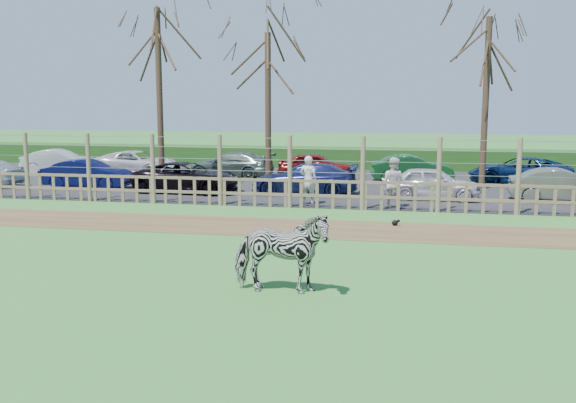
% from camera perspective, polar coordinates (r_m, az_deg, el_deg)
% --- Properties ---
extents(ground, '(120.00, 120.00, 0.00)m').
position_cam_1_polar(ground, '(14.61, -5.75, -5.66)').
color(ground, '#559E48').
rests_on(ground, ground).
extents(dirt_strip, '(34.00, 2.80, 0.01)m').
position_cam_1_polar(dirt_strip, '(18.86, -1.83, -2.26)').
color(dirt_strip, brown).
rests_on(dirt_strip, ground).
extents(asphalt, '(44.00, 13.00, 0.04)m').
position_cam_1_polar(asphalt, '(28.57, 2.61, 1.61)').
color(asphalt, '#232326').
rests_on(asphalt, ground).
extents(hedge, '(46.00, 2.00, 1.10)m').
position_cam_1_polar(hedge, '(35.41, 4.27, 3.89)').
color(hedge, '#1E4716').
rests_on(hedge, ground).
extents(fence, '(30.16, 0.16, 2.50)m').
position_cam_1_polar(fence, '(22.11, 0.17, 1.51)').
color(fence, brown).
rests_on(fence, ground).
extents(tree_left, '(4.80, 4.80, 7.88)m').
position_cam_1_polar(tree_left, '(28.18, -11.46, 12.75)').
color(tree_left, '#3D2B1E').
rests_on(tree_left, ground).
extents(tree_mid, '(4.80, 4.80, 6.83)m').
position_cam_1_polar(tree_mid, '(27.74, -1.80, 11.43)').
color(tree_mid, '#3D2B1E').
rests_on(tree_mid, ground).
extents(tree_right, '(4.80, 4.80, 7.35)m').
position_cam_1_polar(tree_right, '(27.73, 17.31, 11.81)').
color(tree_right, '#3D2B1E').
rests_on(tree_right, ground).
extents(zebra, '(1.94, 0.96, 1.60)m').
position_cam_1_polar(zebra, '(12.30, -0.64, -4.58)').
color(zebra, gray).
rests_on(zebra, ground).
extents(visitor_a, '(0.68, 0.49, 1.72)m').
position_cam_1_polar(visitor_a, '(22.59, 1.82, 1.91)').
color(visitor_a, silver).
rests_on(visitor_a, asphalt).
extents(visitor_b, '(1.00, 0.89, 1.72)m').
position_cam_1_polar(visitor_b, '(22.20, 9.29, 1.67)').
color(visitor_b, silver).
rests_on(visitor_b, asphalt).
extents(crow, '(0.24, 0.18, 0.20)m').
position_cam_1_polar(crow, '(19.28, 9.51, -1.86)').
color(crow, black).
rests_on(crow, ground).
extents(car_1, '(3.69, 1.41, 1.20)m').
position_cam_1_polar(car_1, '(28.02, -17.35, 2.34)').
color(car_1, '#0B0E42').
rests_on(car_1, asphalt).
extents(car_2, '(4.42, 2.21, 1.20)m').
position_cam_1_polar(car_2, '(25.98, -8.95, 2.15)').
color(car_2, black).
rests_on(car_2, asphalt).
extents(car_3, '(4.21, 1.87, 1.20)m').
position_cam_1_polar(car_3, '(25.11, 1.48, 2.02)').
color(car_3, navy).
rests_on(car_3, asphalt).
extents(car_4, '(3.59, 1.61, 1.20)m').
position_cam_1_polar(car_4, '(24.43, 12.72, 1.61)').
color(car_4, silver).
rests_on(car_4, asphalt).
extents(car_5, '(3.70, 1.46, 1.20)m').
position_cam_1_polar(car_5, '(25.12, 23.17, 1.30)').
color(car_5, slate).
rests_on(car_5, asphalt).
extents(car_7, '(3.77, 1.72, 1.20)m').
position_cam_1_polar(car_7, '(34.25, -19.66, 3.37)').
color(car_7, silver).
rests_on(car_7, asphalt).
extents(car_8, '(4.53, 2.50, 1.20)m').
position_cam_1_polar(car_8, '(32.27, -13.27, 3.34)').
color(car_8, silver).
rests_on(car_8, asphalt).
extents(car_9, '(4.28, 2.07, 1.20)m').
position_cam_1_polar(car_9, '(30.77, -5.12, 3.28)').
color(car_9, '#54675E').
rests_on(car_9, asphalt).
extents(car_10, '(3.61, 1.67, 1.20)m').
position_cam_1_polar(car_10, '(30.31, 2.44, 3.22)').
color(car_10, maroon).
rests_on(car_10, asphalt).
extents(car_11, '(3.78, 1.75, 1.20)m').
position_cam_1_polar(car_11, '(29.45, 10.95, 2.89)').
color(car_11, '#155023').
rests_on(car_11, asphalt).
extents(car_12, '(4.47, 2.35, 1.20)m').
position_cam_1_polar(car_12, '(29.76, 19.88, 2.58)').
color(car_12, '#0B224D').
rests_on(car_12, asphalt).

